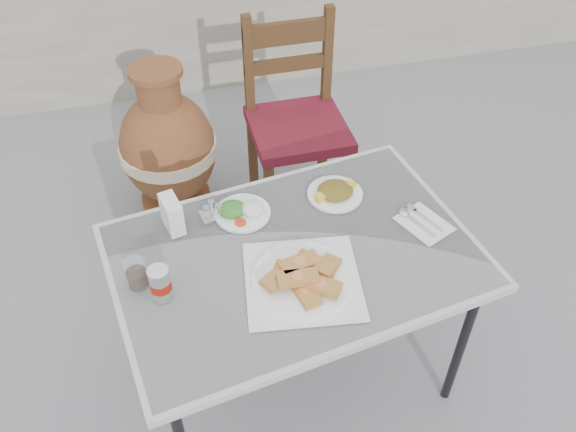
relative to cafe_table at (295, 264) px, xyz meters
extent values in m
plane|color=slate|center=(-0.01, -0.11, -0.68)|extent=(80.00, 80.00, 0.00)
cylinder|color=black|center=(0.56, -0.24, -0.33)|extent=(0.03, 0.03, 0.68)
cylinder|color=black|center=(-0.56, 0.24, -0.33)|extent=(0.03, 0.03, 0.68)
cylinder|color=black|center=(0.46, 0.40, -0.33)|extent=(0.03, 0.03, 0.68)
cube|color=white|center=(0.00, 0.00, 0.03)|extent=(1.30, 0.98, 0.03)
cube|color=white|center=(0.00, 0.00, 0.05)|extent=(1.26, 0.94, 0.00)
cube|color=white|center=(-0.01, -0.12, 0.05)|extent=(0.41, 0.41, 0.00)
cylinder|color=white|center=(-0.01, -0.12, 0.06)|extent=(0.32, 0.32, 0.02)
cylinder|color=white|center=(-0.01, -0.12, 0.06)|extent=(0.33, 0.33, 0.01)
cylinder|color=white|center=(-0.13, 0.23, 0.06)|extent=(0.20, 0.20, 0.01)
ellipsoid|color=silver|center=(-0.10, 0.22, 0.08)|extent=(0.08, 0.08, 0.05)
ellipsoid|color=#287521|center=(-0.17, 0.24, 0.08)|extent=(0.10, 0.09, 0.04)
cylinder|color=red|center=(-0.15, 0.17, 0.07)|extent=(0.04, 0.04, 0.01)
cylinder|color=white|center=(0.22, 0.24, 0.06)|extent=(0.20, 0.20, 0.01)
ellipsoid|color=#246318|center=(0.22, 0.24, 0.08)|extent=(0.13, 0.12, 0.04)
cylinder|color=gold|center=(0.15, 0.22, 0.08)|extent=(0.04, 0.04, 0.04)
cylinder|color=gold|center=(0.28, 0.26, 0.08)|extent=(0.04, 0.04, 0.04)
cylinder|color=silver|center=(-0.44, -0.08, 0.11)|extent=(0.07, 0.07, 0.12)
cylinder|color=#AD1F0C|center=(-0.44, -0.08, 0.11)|extent=(0.07, 0.07, 0.04)
cylinder|color=silver|center=(-0.44, -0.08, 0.17)|extent=(0.06, 0.06, 0.00)
cylinder|color=white|center=(-0.51, -0.01, 0.10)|extent=(0.07, 0.07, 0.10)
cylinder|color=black|center=(-0.51, -0.01, 0.08)|extent=(0.06, 0.06, 0.06)
cube|color=white|center=(-0.37, 0.22, 0.11)|extent=(0.08, 0.11, 0.13)
cube|color=#1757AD|center=(-0.34, 0.23, 0.10)|extent=(0.03, 0.06, 0.07)
cube|color=silver|center=(-0.24, 0.25, 0.06)|extent=(0.10, 0.09, 0.01)
cylinder|color=white|center=(-0.26, 0.23, 0.09)|extent=(0.02, 0.02, 0.05)
cylinder|color=white|center=(-0.21, 0.23, 0.09)|extent=(0.02, 0.02, 0.05)
cylinder|color=silver|center=(-0.24, 0.26, 0.08)|extent=(0.02, 0.02, 0.04)
cube|color=white|center=(0.47, 0.02, 0.05)|extent=(0.20, 0.22, 0.00)
cube|color=silver|center=(0.45, 0.02, 0.06)|extent=(0.07, 0.13, 0.00)
ellipsoid|color=silver|center=(0.42, 0.09, 0.06)|extent=(0.04, 0.05, 0.01)
cube|color=silver|center=(0.49, 0.03, 0.06)|extent=(0.06, 0.13, 0.00)
cube|color=silver|center=(0.46, 0.10, 0.06)|extent=(0.04, 0.04, 0.00)
cube|color=#33210E|center=(0.08, 0.79, -0.44)|extent=(0.04, 0.04, 0.48)
cube|color=#33210E|center=(0.47, 0.79, -0.44)|extent=(0.04, 0.04, 0.48)
cube|color=#33210E|center=(0.08, 1.17, -0.44)|extent=(0.04, 0.04, 0.48)
cube|color=#33210E|center=(0.47, 1.17, -0.44)|extent=(0.04, 0.04, 0.48)
cube|color=maroon|center=(0.28, 0.98, -0.17)|extent=(0.45, 0.45, 0.05)
cube|color=#33210E|center=(0.08, 1.17, 0.07)|extent=(0.04, 0.04, 0.53)
cube|color=#33210E|center=(0.47, 1.17, 0.07)|extent=(0.04, 0.04, 0.53)
cube|color=#33210E|center=(0.28, 1.17, 0.23)|extent=(0.43, 0.03, 0.11)
cube|color=#33210E|center=(0.28, 1.17, 0.07)|extent=(0.43, 0.03, 0.06)
cylinder|color=brown|center=(-0.34, 1.14, -0.63)|extent=(0.36, 0.36, 0.09)
ellipsoid|color=brown|center=(-0.34, 1.14, -0.28)|extent=(0.47, 0.47, 0.59)
cylinder|color=beige|center=(-0.34, 1.14, -0.28)|extent=(0.48, 0.48, 0.07)
cylinder|color=brown|center=(-0.34, 1.14, 0.04)|extent=(0.20, 0.20, 0.18)
cylinder|color=brown|center=(-0.34, 1.14, 0.14)|extent=(0.25, 0.25, 0.03)
camera|label=1|loc=(-0.36, -1.33, 1.53)|focal=38.00mm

